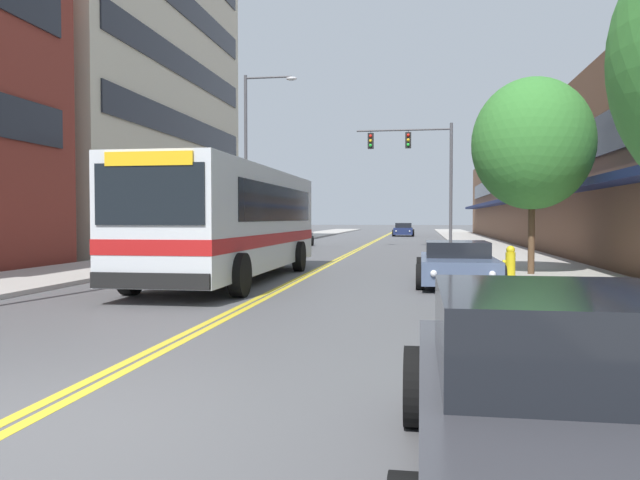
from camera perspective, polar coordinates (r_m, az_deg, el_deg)
name	(u,v)px	position (r m, az deg, el deg)	size (l,w,h in m)	color
ground_plane	(368,245)	(41.93, 4.41, -0.42)	(240.00, 240.00, 0.00)	#565659
sidewalk_left	(261,243)	(43.17, -5.44, -0.27)	(3.83, 106.00, 0.12)	#B2ADA5
sidewalk_right	(482,244)	(41.96, 14.55, -0.39)	(3.83, 106.00, 0.12)	#B2ADA5
centre_line	(368,244)	(41.93, 4.41, -0.41)	(0.34, 106.00, 0.01)	yellow
office_tower_left	(85,10)	(40.34, -20.66, 19.05)	(12.08, 20.50, 27.36)	beige
storefront_row_right	(582,188)	(42.99, 22.80, 4.44)	(9.10, 68.00, 7.43)	brown
city_bus	(235,218)	(18.17, -7.80, 2.01)	(2.91, 11.35, 3.15)	silver
car_charcoal_parked_left_near	(269,241)	(32.25, -4.70, -0.14)	(2.20, 4.62, 1.20)	#232328
car_silver_parked_left_far	(293,237)	(38.86, -2.52, 0.31)	(2.14, 4.46, 1.32)	#B7B7BC
car_dark_grey_parked_right_foreground	(562,406)	(4.27, 21.29, -13.96)	(2.02, 4.50, 1.32)	#38383D
car_slate_blue_parked_right_mid	(457,264)	(17.11, 12.41, -2.14)	(2.16, 4.72, 1.15)	#475675
car_navy_moving_lead	(403,230)	(61.90, 7.64, 0.92)	(2.09, 4.63, 1.30)	#19234C
traffic_signal_mast	(420,160)	(36.98, 9.14, 7.20)	(5.56, 0.38, 7.26)	#47474C
street_lamp_left_far	(253,148)	(32.04, -6.18, 8.36)	(2.73, 0.28, 8.99)	#47474C
street_tree_right_mid	(532,144)	(19.60, 18.85, 8.32)	(3.53, 3.53, 5.79)	brown
fire_hydrant	(510,262)	(18.12, 17.01, -1.91)	(0.35, 0.27, 0.89)	yellow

